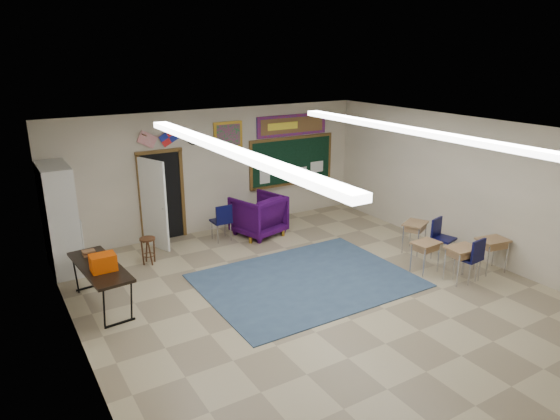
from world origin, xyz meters
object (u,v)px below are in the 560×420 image
wingback_armchair (258,215)px  wooden_stool (148,250)px  student_desk_front_right (414,235)px  folding_table (102,284)px  student_desk_front_left (425,255)px

wingback_armchair → wooden_stool: wingback_armchair is taller
student_desk_front_right → folding_table: size_ratio=0.37×
student_desk_front_left → folding_table: (-5.90, 1.97, 0.06)m
wingback_armchair → student_desk_front_right: size_ratio=1.56×
wooden_stool → wingback_armchair: bearing=6.8°
wingback_armchair → folding_table: size_ratio=0.58×
wingback_armchair → folding_table: (-4.08, -1.71, -0.08)m
folding_table → wingback_armchair: bearing=17.6°
student_desk_front_right → wooden_stool: size_ratio=1.22×
student_desk_front_right → folding_table: 6.60m
wingback_armchair → student_desk_front_right: 3.69m
student_desk_front_right → folding_table: bearing=145.9°
student_desk_front_left → student_desk_front_right: bearing=50.9°
student_desk_front_left → student_desk_front_right: size_ratio=0.93×
wingback_armchair → wooden_stool: (-2.84, -0.34, -0.20)m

